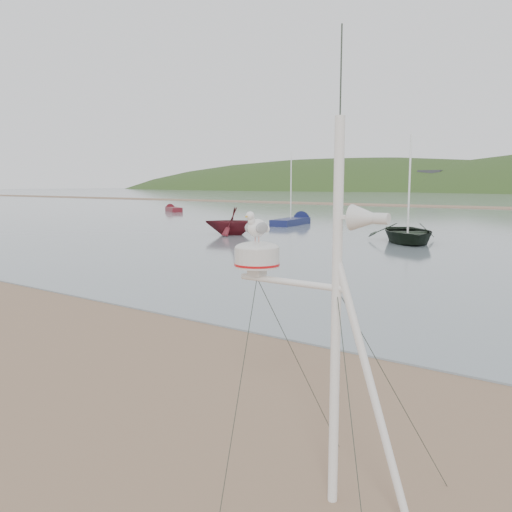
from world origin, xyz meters
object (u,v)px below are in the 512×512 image
Objects in this scene: boat_red at (232,209)px; dinghy_red_far at (172,209)px; boat_dark at (409,194)px; mast_rig at (327,395)px; sailboat_blue_near at (298,220)px.

dinghy_red_far is (-23.79, 18.24, -1.38)m from boat_red.
boat_dark is 1.60× the size of boat_red.
boat_dark reaches higher than boat_red.
mast_rig reaches higher than boat_red.
mast_rig is 0.91× the size of boat_dark.
sailboat_blue_near is (-12.17, 8.23, -2.35)m from boat_dark.
mast_rig is 28.63m from boat_red.
dinghy_red_far is at bearing 136.91° from mast_rig.
boat_red is at bearing -37.48° from dinghy_red_far.
boat_dark is at bearing -25.06° from dinghy_red_far.
mast_rig is 1.45× the size of boat_red.
boat_dark is at bearing 109.21° from mast_rig.
mast_rig is 25.25m from boat_dark.
boat_dark reaches higher than mast_rig.
boat_dark is at bearing -34.08° from sailboat_blue_near.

